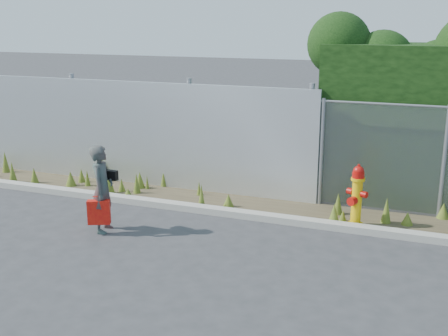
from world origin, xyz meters
name	(u,v)px	position (x,y,z in m)	size (l,w,h in m)	color
ground	(210,257)	(0.00, 0.00, 0.00)	(80.00, 80.00, 0.00)	#323335
curb	(248,215)	(0.00, 1.80, 0.06)	(16.00, 0.22, 0.12)	#9B998C
weed_strip	(226,196)	(-0.65, 2.43, 0.14)	(16.00, 1.29, 0.55)	#443926
corrugated_fence	(122,132)	(-3.25, 3.01, 1.10)	(8.50, 0.21, 2.30)	silver
fire_hydrant	(357,197)	(1.86, 2.06, 0.53)	(0.37, 0.33, 1.10)	#E6B50C
woman	(102,189)	(-2.06, 0.36, 0.74)	(0.54, 0.35, 1.47)	#0F635A
red_tote_bag	(99,212)	(-2.05, 0.20, 0.38)	(0.36, 0.13, 0.48)	red
black_shoulder_bag	(112,175)	(-1.97, 0.52, 0.94)	(0.21, 0.09, 0.16)	black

